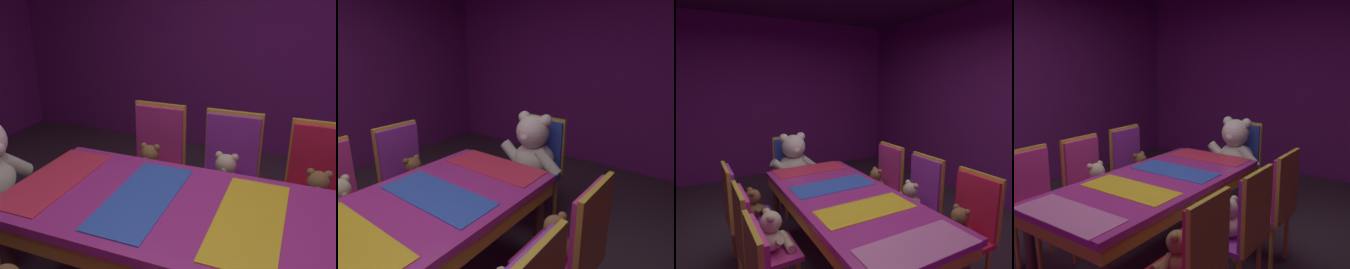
% 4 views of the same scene
% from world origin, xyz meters
% --- Properties ---
extents(ground_plane, '(7.90, 7.90, 0.00)m').
position_xyz_m(ground_plane, '(0.00, 0.00, 0.00)').
color(ground_plane, '#3F2D38').
extents(wall_back, '(5.20, 0.12, 2.80)m').
position_xyz_m(wall_back, '(0.00, 3.20, 1.40)').
color(wall_back, '#721E72').
rests_on(wall_back, ground_plane).
extents(banquet_table, '(0.90, 2.02, 0.75)m').
position_xyz_m(banquet_table, '(0.00, 0.00, 0.65)').
color(banquet_table, '#B22D8C').
rests_on(banquet_table, ground_plane).
extents(chair_left_0, '(0.42, 0.41, 0.98)m').
position_xyz_m(chair_left_0, '(-0.83, -0.57, 0.60)').
color(chair_left_0, '#CC338C').
rests_on(chair_left_0, ground_plane).
extents(chair_left_1, '(0.42, 0.41, 0.98)m').
position_xyz_m(chair_left_1, '(-0.81, -0.02, 0.60)').
color(chair_left_1, '#CC338C').
rests_on(chair_left_1, ground_plane).
extents(teddy_left_1, '(0.26, 0.33, 0.32)m').
position_xyz_m(teddy_left_1, '(-0.66, -0.02, 0.59)').
color(teddy_left_1, beige).
rests_on(teddy_left_1, chair_left_1).
extents(chair_left_2, '(0.42, 0.41, 0.98)m').
position_xyz_m(chair_left_2, '(-0.82, 0.58, 0.60)').
color(chair_left_2, purple).
rests_on(chair_left_2, ground_plane).
extents(teddy_left_2, '(0.23, 0.30, 0.28)m').
position_xyz_m(teddy_left_2, '(-0.68, 0.58, 0.58)').
color(teddy_left_2, brown).
rests_on(teddy_left_2, chair_left_2).
extents(chair_right_0, '(0.42, 0.41, 0.98)m').
position_xyz_m(chair_right_0, '(0.82, -0.60, 0.60)').
color(chair_right_0, red).
rests_on(chair_right_0, ground_plane).
extents(teddy_right_0, '(0.23, 0.29, 0.28)m').
position_xyz_m(teddy_right_0, '(0.68, -0.60, 0.58)').
color(teddy_right_0, olive).
rests_on(teddy_right_0, chair_right_0).
extents(chair_right_1, '(0.42, 0.41, 0.98)m').
position_xyz_m(chair_right_1, '(0.84, -0.01, 0.60)').
color(chair_right_1, purple).
rests_on(chair_right_1, ground_plane).
extents(teddy_right_1, '(0.24, 0.31, 0.29)m').
position_xyz_m(teddy_right_1, '(0.69, -0.01, 0.58)').
color(teddy_right_1, beige).
rests_on(teddy_right_1, chair_right_1).
extents(chair_right_2, '(0.42, 0.41, 0.98)m').
position_xyz_m(chair_right_2, '(0.83, 0.55, 0.60)').
color(chair_right_2, '#CC338C').
rests_on(chair_right_2, ground_plane).
extents(teddy_right_2, '(0.22, 0.29, 0.27)m').
position_xyz_m(teddy_right_2, '(0.69, 0.55, 0.58)').
color(teddy_right_2, olive).
rests_on(teddy_right_2, chair_right_2).
extents(throne_chair, '(0.41, 0.42, 0.98)m').
position_xyz_m(throne_chair, '(0.00, 1.54, 0.60)').
color(throne_chair, '#2D47B2').
rests_on(throne_chair, ground_plane).
extents(king_teddy_bear, '(0.64, 0.49, 0.60)m').
position_xyz_m(king_teddy_bear, '(0.00, 1.38, 0.71)').
color(king_teddy_bear, silver).
rests_on(king_teddy_bear, throne_chair).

